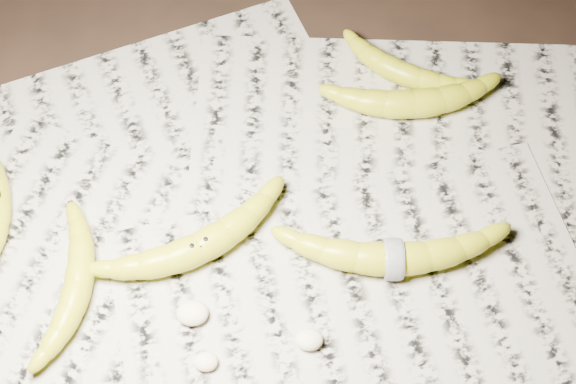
{
  "coord_description": "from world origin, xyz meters",
  "views": [
    {
      "loc": [
        0.01,
        -0.41,
        0.88
      ],
      "look_at": [
        0.02,
        0.05,
        0.05
      ],
      "focal_mm": 50.0,
      "sensor_mm": 36.0,
      "label": 1
    }
  ],
  "objects_px": {
    "banana_center": "(199,246)",
    "banana_taped": "(393,258)",
    "banana_upper_a": "(414,102)",
    "banana_left_b": "(77,284)",
    "banana_upper_b": "(399,70)"
  },
  "relations": [
    {
      "from": "banana_center",
      "to": "banana_taped",
      "type": "xyz_separation_m",
      "value": [
        0.23,
        -0.02,
        0.0
      ]
    },
    {
      "from": "banana_center",
      "to": "banana_upper_b",
      "type": "distance_m",
      "value": 0.36
    },
    {
      "from": "banana_left_b",
      "to": "banana_upper_b",
      "type": "distance_m",
      "value": 0.5
    },
    {
      "from": "banana_left_b",
      "to": "banana_taped",
      "type": "xyz_separation_m",
      "value": [
        0.37,
        0.02,
        0.0
      ]
    },
    {
      "from": "banana_taped",
      "to": "banana_upper_a",
      "type": "bearing_deg",
      "value": 78.72
    },
    {
      "from": "banana_center",
      "to": "banana_taped",
      "type": "relative_size",
      "value": 0.89
    },
    {
      "from": "banana_upper_a",
      "to": "banana_left_b",
      "type": "bearing_deg",
      "value": -152.48
    },
    {
      "from": "banana_taped",
      "to": "banana_upper_b",
      "type": "relative_size",
      "value": 1.52
    },
    {
      "from": "banana_left_b",
      "to": "banana_upper_b",
      "type": "height_order",
      "value": "banana_left_b"
    },
    {
      "from": "banana_center",
      "to": "banana_left_b",
      "type": "bearing_deg",
      "value": 170.42
    },
    {
      "from": "banana_center",
      "to": "banana_upper_a",
      "type": "height_order",
      "value": "same"
    },
    {
      "from": "banana_center",
      "to": "banana_upper_a",
      "type": "relative_size",
      "value": 1.07
    },
    {
      "from": "banana_taped",
      "to": "banana_upper_b",
      "type": "xyz_separation_m",
      "value": [
        0.03,
        0.28,
        -0.0
      ]
    },
    {
      "from": "banana_left_b",
      "to": "banana_upper_a",
      "type": "bearing_deg",
      "value": -53.17
    },
    {
      "from": "banana_left_b",
      "to": "banana_upper_a",
      "type": "xyz_separation_m",
      "value": [
        0.41,
        0.25,
        0.0
      ]
    }
  ]
}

